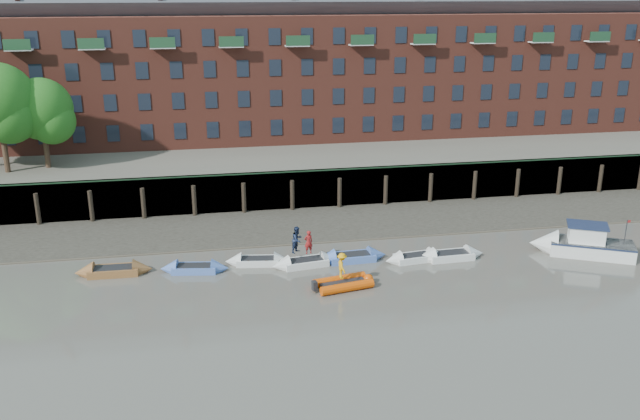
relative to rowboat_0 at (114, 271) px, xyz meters
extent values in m
plane|color=#5C574F|center=(15.29, -10.85, -0.25)|extent=(220.00, 220.00, 0.00)
cube|color=#3D382F|center=(15.29, 7.15, -0.25)|extent=(110.00, 8.00, 0.50)
cube|color=#4C4336|center=(15.29, 3.75, -0.25)|extent=(110.00, 1.60, 0.10)
cube|color=#2D2A26|center=(15.29, 11.55, 1.35)|extent=(110.00, 0.80, 3.20)
cylinder|color=black|center=(-6.71, 10.90, 1.05)|extent=(0.36, 0.36, 2.60)
cylinder|color=black|center=(-2.71, 10.90, 1.05)|extent=(0.36, 0.36, 2.60)
cylinder|color=black|center=(1.29, 10.90, 1.05)|extent=(0.36, 0.36, 2.60)
cylinder|color=black|center=(5.29, 10.90, 1.05)|extent=(0.36, 0.36, 2.60)
cylinder|color=black|center=(9.29, 10.90, 1.05)|extent=(0.36, 0.36, 2.60)
cylinder|color=black|center=(13.29, 10.90, 1.05)|extent=(0.36, 0.36, 2.60)
cylinder|color=black|center=(17.29, 10.90, 1.05)|extent=(0.36, 0.36, 2.60)
cylinder|color=black|center=(21.29, 10.90, 1.05)|extent=(0.36, 0.36, 2.60)
cylinder|color=black|center=(25.29, 10.90, 1.05)|extent=(0.36, 0.36, 2.60)
cylinder|color=black|center=(29.29, 10.90, 1.05)|extent=(0.36, 0.36, 2.60)
cylinder|color=black|center=(33.29, 10.90, 1.05)|extent=(0.36, 0.36, 2.60)
cylinder|color=black|center=(37.29, 10.90, 1.05)|extent=(0.36, 0.36, 2.60)
cylinder|color=black|center=(41.29, 10.90, 1.05)|extent=(0.36, 0.36, 2.60)
cylinder|color=black|center=(45.29, 10.90, 1.05)|extent=(0.36, 0.36, 2.60)
cube|color=#264C2D|center=(15.29, 11.25, 3.00)|extent=(110.00, 0.06, 0.10)
cube|color=#5E594D|center=(15.29, 25.15, 1.35)|extent=(110.00, 28.00, 3.20)
cube|color=brown|center=(15.29, 26.15, 8.95)|extent=(80.00, 10.00, 12.00)
cube|color=#42444C|center=(15.29, 26.15, 16.15)|extent=(80.60, 15.56, 15.56)
cube|color=black|center=(-10.71, 21.13, 4.75)|extent=(1.10, 0.12, 1.50)
cube|color=black|center=(-7.71, 21.13, 4.75)|extent=(1.10, 0.12, 1.50)
cube|color=black|center=(-4.71, 21.13, 4.75)|extent=(1.10, 0.12, 1.50)
cube|color=black|center=(-1.71, 21.13, 4.75)|extent=(1.10, 0.12, 1.50)
cube|color=black|center=(1.29, 21.13, 4.75)|extent=(1.10, 0.12, 1.50)
cube|color=black|center=(4.29, 21.13, 4.75)|extent=(1.10, 0.12, 1.50)
cube|color=black|center=(7.29, 21.13, 4.75)|extent=(1.10, 0.12, 1.50)
cube|color=black|center=(10.29, 21.13, 4.75)|extent=(1.10, 0.12, 1.50)
cube|color=black|center=(13.29, 21.13, 4.75)|extent=(1.10, 0.12, 1.50)
cube|color=black|center=(16.29, 21.13, 4.75)|extent=(1.10, 0.12, 1.50)
cube|color=black|center=(19.29, 21.13, 4.75)|extent=(1.10, 0.12, 1.50)
cube|color=black|center=(22.29, 21.13, 4.75)|extent=(1.10, 0.12, 1.50)
cube|color=black|center=(25.29, 21.13, 4.75)|extent=(1.10, 0.12, 1.50)
cube|color=black|center=(28.29, 21.13, 4.75)|extent=(1.10, 0.12, 1.50)
cube|color=black|center=(31.29, 21.13, 4.75)|extent=(1.10, 0.12, 1.50)
cube|color=black|center=(34.29, 21.13, 4.75)|extent=(1.10, 0.12, 1.50)
cube|color=black|center=(37.29, 21.13, 4.75)|extent=(1.10, 0.12, 1.50)
cube|color=black|center=(40.29, 21.13, 4.75)|extent=(1.10, 0.12, 1.50)
cube|color=black|center=(43.29, 21.13, 4.75)|extent=(1.10, 0.12, 1.50)
cube|color=black|center=(46.29, 21.13, 4.75)|extent=(1.10, 0.12, 1.50)
cube|color=black|center=(49.29, 21.13, 4.75)|extent=(1.10, 0.12, 1.50)
cube|color=black|center=(-10.71, 21.13, 7.55)|extent=(1.10, 0.12, 1.50)
cube|color=black|center=(-7.71, 21.13, 7.55)|extent=(1.10, 0.12, 1.50)
cube|color=black|center=(-4.71, 21.13, 7.55)|extent=(1.10, 0.12, 1.50)
cube|color=black|center=(-1.71, 21.13, 7.55)|extent=(1.10, 0.12, 1.50)
cube|color=black|center=(1.29, 21.13, 7.55)|extent=(1.10, 0.12, 1.50)
cube|color=black|center=(4.29, 21.13, 7.55)|extent=(1.10, 0.12, 1.50)
cube|color=black|center=(7.29, 21.13, 7.55)|extent=(1.10, 0.12, 1.50)
cube|color=black|center=(10.29, 21.13, 7.55)|extent=(1.10, 0.12, 1.50)
cube|color=black|center=(13.29, 21.13, 7.55)|extent=(1.10, 0.12, 1.50)
cube|color=black|center=(16.29, 21.13, 7.55)|extent=(1.10, 0.12, 1.50)
cube|color=black|center=(19.29, 21.13, 7.55)|extent=(1.10, 0.12, 1.50)
cube|color=black|center=(22.29, 21.13, 7.55)|extent=(1.10, 0.12, 1.50)
cube|color=black|center=(25.29, 21.13, 7.55)|extent=(1.10, 0.12, 1.50)
cube|color=black|center=(28.29, 21.13, 7.55)|extent=(1.10, 0.12, 1.50)
cube|color=black|center=(31.29, 21.13, 7.55)|extent=(1.10, 0.12, 1.50)
cube|color=black|center=(34.29, 21.13, 7.55)|extent=(1.10, 0.12, 1.50)
cube|color=black|center=(37.29, 21.13, 7.55)|extent=(1.10, 0.12, 1.50)
cube|color=black|center=(40.29, 21.13, 7.55)|extent=(1.10, 0.12, 1.50)
cube|color=black|center=(43.29, 21.13, 7.55)|extent=(1.10, 0.12, 1.50)
cube|color=black|center=(46.29, 21.13, 7.55)|extent=(1.10, 0.12, 1.50)
cube|color=black|center=(49.29, 21.13, 7.55)|extent=(1.10, 0.12, 1.50)
cube|color=black|center=(-7.71, 21.13, 10.35)|extent=(1.10, 0.12, 1.50)
cube|color=black|center=(-4.71, 21.13, 10.35)|extent=(1.10, 0.12, 1.50)
cube|color=black|center=(-1.71, 21.13, 10.35)|extent=(1.10, 0.12, 1.50)
cube|color=black|center=(1.29, 21.13, 10.35)|extent=(1.10, 0.12, 1.50)
cube|color=black|center=(4.29, 21.13, 10.35)|extent=(1.10, 0.12, 1.50)
cube|color=black|center=(7.29, 21.13, 10.35)|extent=(1.10, 0.12, 1.50)
cube|color=black|center=(10.29, 21.13, 10.35)|extent=(1.10, 0.12, 1.50)
cube|color=black|center=(13.29, 21.13, 10.35)|extent=(1.10, 0.12, 1.50)
cube|color=black|center=(16.29, 21.13, 10.35)|extent=(1.10, 0.12, 1.50)
cube|color=black|center=(19.29, 21.13, 10.35)|extent=(1.10, 0.12, 1.50)
cube|color=black|center=(22.29, 21.13, 10.35)|extent=(1.10, 0.12, 1.50)
cube|color=black|center=(25.29, 21.13, 10.35)|extent=(1.10, 0.12, 1.50)
cube|color=black|center=(28.29, 21.13, 10.35)|extent=(1.10, 0.12, 1.50)
cube|color=black|center=(31.29, 21.13, 10.35)|extent=(1.10, 0.12, 1.50)
cube|color=black|center=(34.29, 21.13, 10.35)|extent=(1.10, 0.12, 1.50)
cube|color=black|center=(37.29, 21.13, 10.35)|extent=(1.10, 0.12, 1.50)
cube|color=black|center=(40.29, 21.13, 10.35)|extent=(1.10, 0.12, 1.50)
cube|color=black|center=(43.29, 21.13, 10.35)|extent=(1.10, 0.12, 1.50)
cube|color=black|center=(46.29, 21.13, 10.35)|extent=(1.10, 0.12, 1.50)
cube|color=black|center=(49.29, 21.13, 10.35)|extent=(1.10, 0.12, 1.50)
cube|color=black|center=(-7.71, 21.13, 13.15)|extent=(1.10, 0.12, 1.50)
cube|color=black|center=(-4.71, 21.13, 13.15)|extent=(1.10, 0.12, 1.50)
cube|color=black|center=(-1.71, 21.13, 13.15)|extent=(1.10, 0.12, 1.50)
cube|color=black|center=(1.29, 21.13, 13.15)|extent=(1.10, 0.12, 1.50)
cube|color=black|center=(4.29, 21.13, 13.15)|extent=(1.10, 0.12, 1.50)
cube|color=black|center=(7.29, 21.13, 13.15)|extent=(1.10, 0.12, 1.50)
cube|color=black|center=(10.29, 21.13, 13.15)|extent=(1.10, 0.12, 1.50)
cube|color=black|center=(13.29, 21.13, 13.15)|extent=(1.10, 0.12, 1.50)
cube|color=black|center=(16.29, 21.13, 13.15)|extent=(1.10, 0.12, 1.50)
cube|color=black|center=(19.29, 21.13, 13.15)|extent=(1.10, 0.12, 1.50)
cube|color=black|center=(22.29, 21.13, 13.15)|extent=(1.10, 0.12, 1.50)
cube|color=black|center=(25.29, 21.13, 13.15)|extent=(1.10, 0.12, 1.50)
cube|color=black|center=(28.29, 21.13, 13.15)|extent=(1.10, 0.12, 1.50)
cube|color=black|center=(31.29, 21.13, 13.15)|extent=(1.10, 0.12, 1.50)
cube|color=black|center=(34.29, 21.13, 13.15)|extent=(1.10, 0.12, 1.50)
cube|color=black|center=(37.29, 21.13, 13.15)|extent=(1.10, 0.12, 1.50)
cube|color=black|center=(40.29, 21.13, 13.15)|extent=(1.10, 0.12, 1.50)
cube|color=black|center=(43.29, 21.13, 13.15)|extent=(1.10, 0.12, 1.50)
cube|color=black|center=(46.29, 21.13, 13.15)|extent=(1.10, 0.12, 1.50)
cube|color=black|center=(49.29, 21.13, 13.15)|extent=(1.10, 0.12, 1.50)
cylinder|color=#3A281C|center=(-9.71, 15.65, 5.32)|extent=(0.44, 0.44, 4.75)
cylinder|color=#3A281C|center=(-6.71, 16.65, 4.95)|extent=(0.44, 0.44, 4.00)
sphere|color=#25661B|center=(-6.71, 16.65, 7.91)|extent=(5.12, 5.12, 5.12)
cube|color=brown|center=(0.00, 0.00, -0.01)|extent=(3.19, 1.49, 0.49)
cone|color=brown|center=(1.84, -0.04, -0.01)|extent=(1.26, 1.45, 1.43)
cone|color=brown|center=(-1.84, 0.04, -0.01)|extent=(1.26, 1.45, 1.43)
cube|color=black|center=(0.00, 0.00, 0.22)|extent=(2.66, 1.13, 0.06)
cube|color=#4A6BB8|center=(5.16, -0.50, -0.03)|extent=(3.03, 1.72, 0.45)
cone|color=#4A6BB8|center=(6.81, -0.76, -0.03)|extent=(1.30, 1.45, 1.29)
cone|color=#4A6BB8|center=(3.51, -0.24, -0.03)|extent=(1.30, 1.45, 1.29)
cube|color=black|center=(5.16, -0.50, 0.18)|extent=(2.51, 1.32, 0.06)
cube|color=silver|center=(9.35, -0.01, -0.03)|extent=(2.97, 1.66, 0.44)
cone|color=silver|center=(10.98, -0.24, -0.03)|extent=(1.27, 1.42, 1.27)
cone|color=silver|center=(7.73, 0.23, -0.03)|extent=(1.27, 1.42, 1.27)
cube|color=black|center=(9.35, -0.01, 0.17)|extent=(2.46, 1.28, 0.06)
cube|color=silver|center=(12.46, -0.86, -0.02)|extent=(3.12, 1.75, 0.46)
cone|color=silver|center=(14.16, -0.61, -0.02)|extent=(1.33, 1.49, 1.34)
cone|color=silver|center=(10.75, -1.10, -0.02)|extent=(1.33, 1.49, 1.34)
cube|color=black|center=(12.46, -0.86, 0.19)|extent=(2.58, 1.34, 0.06)
cube|color=#4A6BB8|center=(15.71, -0.55, -0.01)|extent=(3.18, 1.54, 0.49)
cone|color=#4A6BB8|center=(17.52, -0.47, -0.01)|extent=(1.27, 1.46, 1.41)
cone|color=#4A6BB8|center=(13.89, -0.63, -0.01)|extent=(1.27, 1.46, 1.41)
cube|color=black|center=(15.71, -0.55, 0.21)|extent=(2.64, 1.17, 0.06)
cube|color=silver|center=(19.96, -1.33, -0.03)|extent=(2.93, 1.58, 0.44)
cone|color=silver|center=(21.58, -1.14, -0.03)|extent=(1.23, 1.38, 1.26)
cone|color=silver|center=(18.34, -1.53, -0.03)|extent=(1.23, 1.38, 1.26)
cube|color=black|center=(19.96, -1.33, 0.16)|extent=(2.43, 1.22, 0.06)
cube|color=silver|center=(22.42, -1.48, -0.01)|extent=(3.14, 1.50, 0.48)
cone|color=silver|center=(24.22, -1.42, -0.01)|extent=(1.25, 1.43, 1.40)
cone|color=silver|center=(20.62, -1.54, -0.01)|extent=(1.25, 1.43, 1.40)
cube|color=black|center=(22.42, -1.48, 0.21)|extent=(2.61, 1.13, 0.06)
cylinder|color=#D54806|center=(14.09, -4.09, 0.03)|extent=(3.48, 1.23, 0.57)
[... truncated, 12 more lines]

